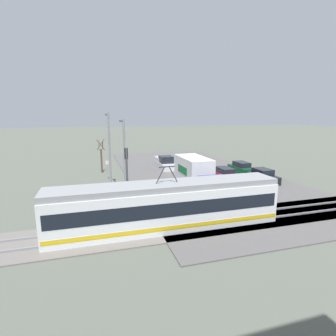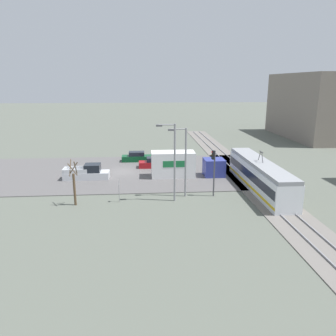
% 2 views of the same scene
% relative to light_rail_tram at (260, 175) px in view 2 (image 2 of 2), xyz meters
% --- Properties ---
extents(ground_plane, '(320.00, 320.00, 0.00)m').
position_rel_light_rail_tram_xyz_m(ground_plane, '(-8.61, -16.05, -1.63)').
color(ground_plane, '#565B51').
extents(road_surface, '(18.52, 41.80, 0.08)m').
position_rel_light_rail_tram_xyz_m(road_surface, '(-8.61, -16.05, -1.59)').
color(road_surface, '#565454').
rests_on(road_surface, ground).
extents(rail_bed, '(74.21, 4.40, 0.22)m').
position_rel_light_rail_tram_xyz_m(rail_bed, '(-8.61, 0.00, -1.58)').
color(rail_bed, slate).
rests_on(rail_bed, ground).
extents(light_rail_tram, '(15.86, 2.63, 4.32)m').
position_rel_light_rail_tram_xyz_m(light_rail_tram, '(0.00, 0.00, 0.00)').
color(light_rail_tram, white).
rests_on(light_rail_tram, ground).
extents(box_truck, '(2.54, 9.39, 3.26)m').
position_rel_light_rail_tram_xyz_m(box_truck, '(-5.70, -8.07, -0.04)').
color(box_truck, navy).
rests_on(box_truck, ground).
extents(pickup_truck, '(1.96, 5.63, 1.88)m').
position_rel_light_rail_tram_xyz_m(pickup_truck, '(-5.55, -20.21, -0.84)').
color(pickup_truck, silver).
rests_on(pickup_truck, ground).
extents(sedan_car_0, '(1.88, 4.20, 1.56)m').
position_rel_light_rail_tram_xyz_m(sedan_car_0, '(-14.29, -9.06, -0.91)').
color(sedan_car_0, black).
rests_on(sedan_car_0, ground).
extents(sedan_car_1, '(1.72, 4.74, 1.44)m').
position_rel_light_rail_tram_xyz_m(sedan_car_1, '(-10.67, -11.44, -0.95)').
color(sedan_car_1, maroon).
rests_on(sedan_car_1, ground).
extents(sedan_car_2, '(1.74, 4.51, 1.48)m').
position_rel_light_rail_tram_xyz_m(sedan_car_2, '(-14.66, -14.17, -0.94)').
color(sedan_car_2, '#0C4723').
rests_on(sedan_car_2, ground).
extents(traffic_light_pole, '(0.28, 0.47, 5.01)m').
position_rel_light_rail_tram_xyz_m(traffic_light_pole, '(1.93, -5.76, 1.63)').
color(traffic_light_pole, '#47474C').
rests_on(traffic_light_pole, ground).
extents(street_tree, '(1.09, 0.91, 4.61)m').
position_rel_light_rail_tram_xyz_m(street_tree, '(3.51, -19.99, 0.47)').
color(street_tree, brown).
rests_on(street_tree, ground).
extents(street_lamp_near_crossing, '(0.36, 1.95, 7.37)m').
position_rel_light_rail_tram_xyz_m(street_lamp_near_crossing, '(1.73, -8.94, 2.67)').
color(street_lamp_near_crossing, gray).
rests_on(street_lamp_near_crossing, ground).
extents(street_lamp_mid_block, '(0.36, 1.95, 7.99)m').
position_rel_light_rail_tram_xyz_m(street_lamp_mid_block, '(3.03, -10.21, 2.99)').
color(street_lamp_mid_block, gray).
rests_on(street_lamp_mid_block, ground).
extents(no_parking_sign, '(0.32, 0.08, 2.33)m').
position_rel_light_rail_tram_xyz_m(no_parking_sign, '(3.01, -15.69, -0.21)').
color(no_parking_sign, gray).
rests_on(no_parking_sign, ground).
extents(backdrop_warehouse, '(24.63, 14.60, 13.81)m').
position_rel_light_rail_tram_xyz_m(backdrop_warehouse, '(-35.07, 25.71, 5.28)').
color(backdrop_warehouse, slate).
rests_on(backdrop_warehouse, ground).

